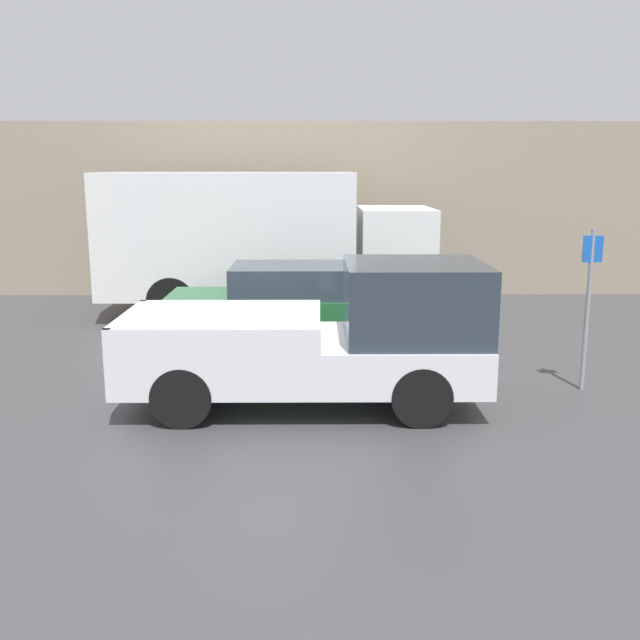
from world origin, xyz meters
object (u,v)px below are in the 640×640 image
at_px(car, 297,305).
at_px(newspaper_box, 330,276).
at_px(pickup_truck, 339,339).
at_px(delivery_truck, 257,238).
at_px(parking_sign, 588,301).

height_order(car, newspaper_box, car).
height_order(pickup_truck, newspaper_box, pickup_truck).
bearing_deg(delivery_truck, newspaper_box, 54.45).
height_order(car, delivery_truck, delivery_truck).
height_order(pickup_truck, car, pickup_truck).
relative_size(parking_sign, newspaper_box, 2.26).
relative_size(delivery_truck, parking_sign, 3.01).
relative_size(pickup_truck, car, 1.06).
bearing_deg(pickup_truck, newspaper_box, 89.65).
bearing_deg(parking_sign, pickup_truck, -170.33).
height_order(car, parking_sign, parking_sign).
relative_size(pickup_truck, parking_sign, 2.05).
bearing_deg(car, newspaper_box, 82.34).
bearing_deg(parking_sign, delivery_truck, 133.04).
distance_m(pickup_truck, car, 3.49).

